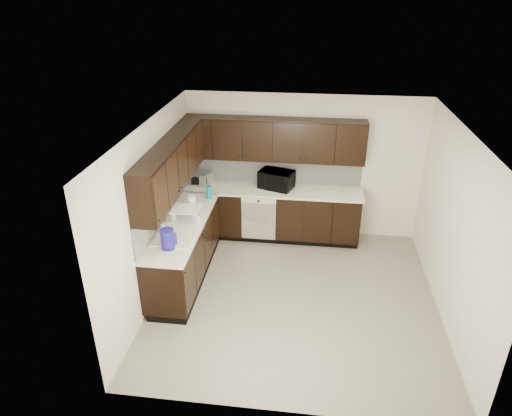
# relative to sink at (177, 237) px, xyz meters

# --- Properties ---
(floor) EXTENTS (4.00, 4.00, 0.00)m
(floor) POSITION_rel_sink_xyz_m (1.68, 0.01, -0.88)
(floor) COLOR gray
(floor) RESTS_ON ground
(ceiling) EXTENTS (4.00, 4.00, 0.00)m
(ceiling) POSITION_rel_sink_xyz_m (1.68, 0.01, 1.62)
(ceiling) COLOR white
(ceiling) RESTS_ON wall_back
(wall_back) EXTENTS (4.00, 0.02, 2.50)m
(wall_back) POSITION_rel_sink_xyz_m (1.68, 2.01, 0.37)
(wall_back) COLOR beige
(wall_back) RESTS_ON floor
(wall_left) EXTENTS (0.02, 4.00, 2.50)m
(wall_left) POSITION_rel_sink_xyz_m (-0.32, 0.01, 0.37)
(wall_left) COLOR beige
(wall_left) RESTS_ON floor
(wall_right) EXTENTS (0.02, 4.00, 2.50)m
(wall_right) POSITION_rel_sink_xyz_m (3.68, 0.01, 0.37)
(wall_right) COLOR beige
(wall_right) RESTS_ON floor
(wall_front) EXTENTS (4.00, 0.02, 2.50)m
(wall_front) POSITION_rel_sink_xyz_m (1.68, -1.99, 0.37)
(wall_front) COLOR beige
(wall_front) RESTS_ON floor
(lower_cabinets) EXTENTS (3.00, 2.80, 0.90)m
(lower_cabinets) POSITION_rel_sink_xyz_m (0.67, 1.12, -0.47)
(lower_cabinets) COLOR black
(lower_cabinets) RESTS_ON floor
(countertop) EXTENTS (3.03, 2.83, 0.04)m
(countertop) POSITION_rel_sink_xyz_m (0.67, 1.12, 0.04)
(countertop) COLOR silver
(countertop) RESTS_ON lower_cabinets
(backsplash) EXTENTS (3.00, 2.80, 0.48)m
(backsplash) POSITION_rel_sink_xyz_m (0.46, 1.33, 0.30)
(backsplash) COLOR #B3B3AF
(backsplash) RESTS_ON countertop
(upper_cabinets) EXTENTS (3.00, 2.80, 0.70)m
(upper_cabinets) POSITION_rel_sink_xyz_m (0.58, 1.22, 0.89)
(upper_cabinets) COLOR black
(upper_cabinets) RESTS_ON wall_back
(dishwasher) EXTENTS (0.58, 0.04, 0.78)m
(dishwasher) POSITION_rel_sink_xyz_m (0.98, 1.42, -0.33)
(dishwasher) COLOR beige
(dishwasher) RESTS_ON lower_cabinets
(sink) EXTENTS (0.54, 0.82, 0.42)m
(sink) POSITION_rel_sink_xyz_m (0.00, 0.00, 0.00)
(sink) COLOR beige
(sink) RESTS_ON countertop
(microwave) EXTENTS (0.65, 0.54, 0.31)m
(microwave) POSITION_rel_sink_xyz_m (1.24, 1.76, 0.21)
(microwave) COLOR black
(microwave) RESTS_ON countertop
(soap_bottle_a) EXTENTS (0.11, 0.11, 0.19)m
(soap_bottle_a) POSITION_rel_sink_xyz_m (0.20, 0.32, 0.15)
(soap_bottle_a) COLOR gray
(soap_bottle_a) RESTS_ON countertop
(soap_bottle_b) EXTENTS (0.12, 0.12, 0.24)m
(soap_bottle_b) POSITION_rel_sink_xyz_m (-0.15, 0.36, 0.18)
(soap_bottle_b) COLOR gray
(soap_bottle_b) RESTS_ON countertop
(toaster_oven) EXTENTS (0.42, 0.37, 0.22)m
(toaster_oven) POSITION_rel_sink_xyz_m (-0.07, 1.76, 0.17)
(toaster_oven) COLOR #B2B2B4
(toaster_oven) RESTS_ON countertop
(storage_bin) EXTENTS (0.45, 0.33, 0.17)m
(storage_bin) POSITION_rel_sink_xyz_m (-0.00, 0.43, 0.15)
(storage_bin) COLOR silver
(storage_bin) RESTS_ON countertop
(blue_pitcher) EXTENTS (0.25, 0.25, 0.28)m
(blue_pitcher) POSITION_rel_sink_xyz_m (-0.00, -0.39, 0.20)
(blue_pitcher) COLOR #18109A
(blue_pitcher) RESTS_ON countertop
(teal_tumbler) EXTENTS (0.10, 0.10, 0.21)m
(teal_tumbler) POSITION_rel_sink_xyz_m (0.20, 1.19, 0.17)
(teal_tumbler) COLOR #0B7283
(teal_tumbler) RESTS_ON countertop
(paper_towel_roll) EXTENTS (0.13, 0.13, 0.27)m
(paper_towel_roll) POSITION_rel_sink_xyz_m (0.05, 0.69, 0.19)
(paper_towel_roll) COLOR white
(paper_towel_roll) RESTS_ON countertop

